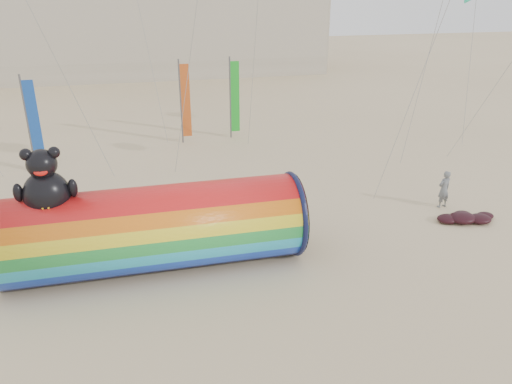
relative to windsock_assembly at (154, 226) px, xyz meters
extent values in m
plane|color=#CCB58C|center=(3.22, -1.26, -1.58)|extent=(160.00, 160.00, 0.00)
cylinder|color=red|center=(0.01, 0.00, -0.08)|extent=(10.28, 3.00, 3.00)
torus|color=#0F1438|center=(5.05, 0.00, -0.08)|extent=(0.21, 3.14, 3.14)
cylinder|color=black|center=(5.17, 0.00, -0.08)|extent=(0.05, 2.97, 2.97)
ellipsoid|color=black|center=(-3.24, 0.00, 1.55)|extent=(1.46, 1.31, 1.54)
ellipsoid|color=yellow|center=(-3.24, -0.47, 1.46)|extent=(0.75, 0.33, 0.66)
sphere|color=black|center=(-3.24, 0.00, 2.58)|extent=(0.94, 0.94, 0.94)
sphere|color=black|center=(-3.66, 0.00, 2.92)|extent=(0.38, 0.38, 0.38)
sphere|color=black|center=(-2.83, 0.00, 2.92)|extent=(0.38, 0.38, 0.38)
ellipsoid|color=red|center=(-3.24, -0.38, 2.45)|extent=(0.41, 0.15, 0.26)
ellipsoid|color=black|center=(-4.06, -0.08, 1.72)|extent=(0.31, 0.31, 0.62)
ellipsoid|color=black|center=(-2.43, -0.08, 1.72)|extent=(0.31, 0.31, 0.62)
imported|color=slate|center=(12.85, 2.07, -0.72)|extent=(0.70, 0.53, 1.73)
ellipsoid|color=#340912|center=(12.79, 0.46, -1.38)|extent=(1.17, 0.99, 0.41)
ellipsoid|color=#340912|center=(13.49, 0.26, -1.41)|extent=(0.99, 0.84, 0.34)
ellipsoid|color=#340912|center=(12.19, 0.61, -1.42)|extent=(0.91, 0.77, 0.32)
ellipsoid|color=#340912|center=(13.09, 0.86, -1.44)|extent=(0.78, 0.66, 0.27)
ellipsoid|color=#340912|center=(13.99, 0.56, -1.45)|extent=(0.73, 0.62, 0.25)
cylinder|color=#59595E|center=(-5.66, 11.38, 1.02)|extent=(0.10, 0.10, 5.20)
cube|color=#1544A2|center=(-5.35, 11.38, 1.07)|extent=(0.56, 0.06, 4.50)
cylinder|color=#59595E|center=(2.61, 14.93, 1.02)|extent=(0.10, 0.10, 5.20)
cube|color=#BF4E1B|center=(2.92, 14.93, 1.07)|extent=(0.56, 0.06, 4.50)
cylinder|color=#59595E|center=(5.81, 15.32, 1.02)|extent=(0.10, 0.10, 5.20)
cube|color=green|center=(6.12, 15.32, 1.07)|extent=(0.56, 0.06, 4.50)
camera|label=1|loc=(-0.33, -15.87, 7.76)|focal=35.00mm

